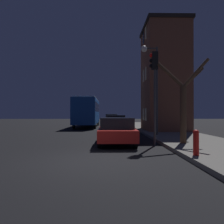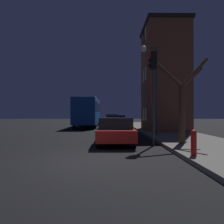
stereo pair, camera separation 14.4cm
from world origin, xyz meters
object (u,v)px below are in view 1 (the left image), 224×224
(bare_tree, at_px, (184,101))
(bus, at_px, (87,110))
(car_far_lane, at_px, (111,120))
(fire_hydrant, at_px, (196,142))
(car_mid_lane, at_px, (116,122))
(traffic_light, at_px, (154,79))
(car_near_lane, at_px, (117,131))
(streetlamp, at_px, (152,73))

(bare_tree, bearing_deg, bus, 111.87)
(car_far_lane, relative_size, fire_hydrant, 4.54)
(bus, distance_m, car_mid_lane, 6.53)
(traffic_light, relative_size, car_far_lane, 1.17)
(car_near_lane, relative_size, car_far_lane, 1.00)
(car_mid_lane, height_order, fire_hydrant, car_mid_lane)
(car_mid_lane, height_order, car_far_lane, car_far_lane)
(streetlamp, height_order, car_mid_lane, streetlamp)
(streetlamp, height_order, bus, streetlamp)
(car_mid_lane, relative_size, car_far_lane, 1.04)
(streetlamp, distance_m, car_far_lane, 15.97)
(streetlamp, bearing_deg, traffic_light, -99.34)
(streetlamp, distance_m, bus, 13.20)
(streetlamp, height_order, traffic_light, streetlamp)
(streetlamp, bearing_deg, car_mid_lane, 110.12)
(bare_tree, height_order, car_mid_lane, bare_tree)
(bus, bearing_deg, traffic_light, -72.62)
(bus, height_order, car_mid_lane, bus)
(bus, xyz_separation_m, car_far_lane, (2.97, 3.61, -1.25))
(bare_tree, bearing_deg, traffic_light, 172.05)
(bus, bearing_deg, car_near_lane, -78.72)
(car_mid_lane, xyz_separation_m, fire_hydrant, (2.38, -13.65, -0.13))
(streetlamp, relative_size, bus, 0.62)
(car_far_lane, bearing_deg, bare_tree, -80.06)
(bus, height_order, car_far_lane, bus)
(traffic_light, relative_size, car_mid_lane, 1.12)
(bus, xyz_separation_m, car_mid_lane, (3.30, -5.48, -1.28))
(car_far_lane, bearing_deg, traffic_light, -84.24)
(streetlamp, relative_size, car_mid_lane, 1.45)
(streetlamp, height_order, car_far_lane, streetlamp)
(car_far_lane, distance_m, fire_hydrant, 22.90)
(fire_hydrant, bearing_deg, traffic_light, 102.63)
(traffic_light, xyz_separation_m, car_mid_lane, (-1.62, 10.24, -2.65))
(bare_tree, bearing_deg, car_mid_lane, 106.49)
(car_near_lane, xyz_separation_m, fire_hydrant, (2.67, -4.00, -0.09))
(traffic_light, height_order, bus, traffic_light)
(car_near_lane, height_order, fire_hydrant, car_near_lane)
(bus, xyz_separation_m, car_near_lane, (3.02, -15.13, -1.32))
(fire_hydrant, bearing_deg, bare_tree, 77.47)
(streetlamp, bearing_deg, fire_hydrant, -89.21)
(car_mid_lane, distance_m, car_far_lane, 9.09)
(bare_tree, relative_size, car_far_lane, 1.02)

